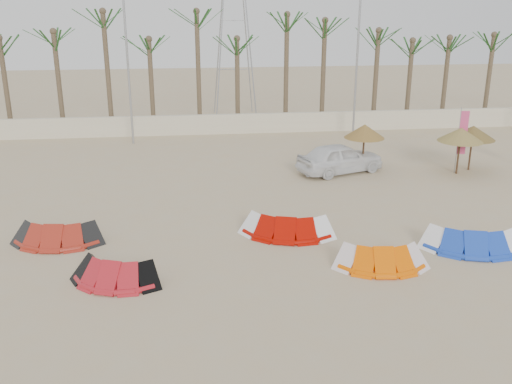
{
  "coord_description": "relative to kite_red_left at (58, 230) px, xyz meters",
  "views": [
    {
      "loc": [
        -2.53,
        -15.13,
        8.56
      ],
      "look_at": [
        0.0,
        6.0,
        1.3
      ],
      "focal_mm": 40.0,
      "sensor_mm": 36.0,
      "label": 1
    }
  ],
  "objects": [
    {
      "name": "kite_red_mid",
      "position": [
        2.44,
        -3.41,
        -0.0
      ],
      "size": [
        3.26,
        2.28,
        0.9
      ],
      "color": "red",
      "rests_on": "ground"
    },
    {
      "name": "lamp_c",
      "position": [
        15.52,
        14.94,
        5.35
      ],
      "size": [
        1.25,
        0.14,
        11.0
      ],
      "color": "#A5A8AD",
      "rests_on": "ground"
    },
    {
      "name": "palm_line",
      "position": [
        8.15,
        18.44,
        6.03
      ],
      "size": [
        52.0,
        4.0,
        7.7
      ],
      "color": "brown",
      "rests_on": "ground"
    },
    {
      "name": "parasol_mid",
      "position": [
        18.52,
        6.44,
        1.62
      ],
      "size": [
        2.29,
        2.29,
        2.4
      ],
      "color": "#4C331E",
      "rests_on": "ground"
    },
    {
      "name": "parasol_left",
      "position": [
        13.85,
        7.47,
        1.69
      ],
      "size": [
        2.08,
        2.08,
        2.47
      ],
      "color": "#4C331E",
      "rests_on": "ground"
    },
    {
      "name": "ground",
      "position": [
        7.48,
        -5.06,
        -0.42
      ],
      "size": [
        120.0,
        120.0,
        0.0
      ],
      "primitive_type": "plane",
      "color": "tan",
      "rests_on": "ground"
    },
    {
      "name": "flag_pink",
      "position": [
        18.63,
        6.56,
        1.6
      ],
      "size": [
        0.45,
        0.09,
        3.41
      ],
      "color": "#A5A8AD",
      "rests_on": "ground"
    },
    {
      "name": "parasol_right",
      "position": [
        19.46,
        7.01,
        1.58
      ],
      "size": [
        2.3,
        2.3,
        2.36
      ],
      "color": "#4C331E",
      "rests_on": "ground"
    },
    {
      "name": "car",
      "position": [
        12.59,
        7.32,
        0.36
      ],
      "size": [
        4.9,
        3.25,
        1.55
      ],
      "primitive_type": "imported",
      "rotation": [
        0.0,
        0.0,
        1.91
      ],
      "color": "white",
      "rests_on": "ground"
    },
    {
      "name": "pylon",
      "position": [
        8.48,
        22.94,
        -0.42
      ],
      "size": [
        3.0,
        3.0,
        14.0
      ],
      "primitive_type": null,
      "color": "#A5A8AD",
      "rests_on": "ground"
    },
    {
      "name": "kite_orange",
      "position": [
        11.13,
        -3.34,
        -0.0
      ],
      "size": [
        3.18,
        1.8,
        0.9
      ],
      "color": "#FF6100",
      "rests_on": "ground"
    },
    {
      "name": "boundary_wall",
      "position": [
        7.48,
        16.94,
        0.23
      ],
      "size": [
        60.0,
        0.3,
        1.3
      ],
      "primitive_type": "cube",
      "color": "beige",
      "rests_on": "ground"
    },
    {
      "name": "kite_red_left",
      "position": [
        0.0,
        0.0,
        0.0
      ],
      "size": [
        3.39,
        1.86,
        0.9
      ],
      "color": "#A12517",
      "rests_on": "ground"
    },
    {
      "name": "kite_red_right",
      "position": [
        8.47,
        -0.23,
        0.0
      ],
      "size": [
        3.76,
        2.34,
        0.9
      ],
      "color": "#A70900",
      "rests_on": "ground"
    },
    {
      "name": "kite_blue",
      "position": [
        14.81,
        -2.32,
        0.0
      ],
      "size": [
        3.77,
        2.31,
        0.9
      ],
      "color": "blue",
      "rests_on": "ground"
    },
    {
      "name": "lamp_b",
      "position": [
        1.52,
        14.94,
        5.35
      ],
      "size": [
        1.25,
        0.14,
        11.0
      ],
      "color": "#A5A8AD",
      "rests_on": "ground"
    }
  ]
}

